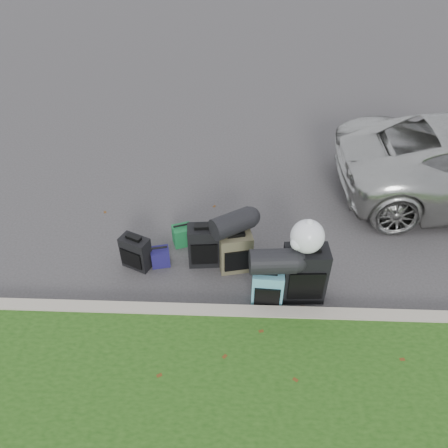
{
  "coord_description": "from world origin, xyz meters",
  "views": [
    {
      "loc": [
        0.07,
        -4.52,
        4.46
      ],
      "look_at": [
        -0.1,
        0.2,
        0.55
      ],
      "focal_mm": 35.0,
      "sensor_mm": 36.0,
      "label": 1
    }
  ],
  "objects_px": {
    "suitcase_large_black_right": "(304,274)",
    "tote_navy": "(160,257)",
    "suitcase_olive": "(235,252)",
    "suitcase_large_black_left": "(204,245)",
    "tote_green": "(182,235)",
    "suitcase_small_black": "(136,252)",
    "suitcase_teal": "(267,288)"
  },
  "relations": [
    {
      "from": "suitcase_large_black_right",
      "to": "tote_navy",
      "type": "height_order",
      "value": "suitcase_large_black_right"
    },
    {
      "from": "tote_navy",
      "to": "suitcase_small_black",
      "type": "bearing_deg",
      "value": 173.93
    },
    {
      "from": "suitcase_teal",
      "to": "suitcase_large_black_right",
      "type": "xyz_separation_m",
      "value": [
        0.47,
        0.15,
        0.13
      ]
    },
    {
      "from": "suitcase_large_black_right",
      "to": "suitcase_teal",
      "type": "bearing_deg",
      "value": -165.18
    },
    {
      "from": "suitcase_olive",
      "to": "tote_navy",
      "type": "bearing_deg",
      "value": 166.07
    },
    {
      "from": "suitcase_olive",
      "to": "suitcase_large_black_right",
      "type": "bearing_deg",
      "value": -40.97
    },
    {
      "from": "suitcase_teal",
      "to": "tote_navy",
      "type": "height_order",
      "value": "suitcase_teal"
    },
    {
      "from": "suitcase_small_black",
      "to": "suitcase_large_black_right",
      "type": "xyz_separation_m",
      "value": [
        2.28,
        -0.48,
        0.16
      ]
    },
    {
      "from": "suitcase_teal",
      "to": "tote_green",
      "type": "xyz_separation_m",
      "value": [
        -1.22,
        1.13,
        -0.13
      ]
    },
    {
      "from": "suitcase_teal",
      "to": "suitcase_large_black_right",
      "type": "distance_m",
      "value": 0.51
    },
    {
      "from": "suitcase_small_black",
      "to": "suitcase_large_black_left",
      "type": "height_order",
      "value": "suitcase_large_black_left"
    },
    {
      "from": "suitcase_small_black",
      "to": "suitcase_olive",
      "type": "distance_m",
      "value": 1.4
    },
    {
      "from": "suitcase_olive",
      "to": "suitcase_teal",
      "type": "distance_m",
      "value": 0.76
    },
    {
      "from": "suitcase_small_black",
      "to": "tote_green",
      "type": "height_order",
      "value": "suitcase_small_black"
    },
    {
      "from": "suitcase_small_black",
      "to": "tote_green",
      "type": "xyz_separation_m",
      "value": [
        0.59,
        0.5,
        -0.1
      ]
    },
    {
      "from": "suitcase_teal",
      "to": "suitcase_large_black_right",
      "type": "bearing_deg",
      "value": 21.04
    },
    {
      "from": "tote_green",
      "to": "tote_navy",
      "type": "relative_size",
      "value": 1.13
    },
    {
      "from": "suitcase_olive",
      "to": "tote_navy",
      "type": "height_order",
      "value": "suitcase_olive"
    },
    {
      "from": "suitcase_small_black",
      "to": "suitcase_large_black_left",
      "type": "bearing_deg",
      "value": 30.85
    },
    {
      "from": "tote_green",
      "to": "tote_navy",
      "type": "bearing_deg",
      "value": -140.2
    },
    {
      "from": "suitcase_teal",
      "to": "suitcase_large_black_right",
      "type": "height_order",
      "value": "suitcase_large_black_right"
    },
    {
      "from": "suitcase_olive",
      "to": "suitcase_teal",
      "type": "relative_size",
      "value": 1.08
    },
    {
      "from": "suitcase_large_black_left",
      "to": "tote_green",
      "type": "xyz_separation_m",
      "value": [
        -0.36,
        0.39,
        -0.17
      ]
    },
    {
      "from": "tote_navy",
      "to": "suitcase_large_black_left",
      "type": "bearing_deg",
      "value": -7.1
    },
    {
      "from": "suitcase_small_black",
      "to": "suitcase_large_black_left",
      "type": "distance_m",
      "value": 0.96
    },
    {
      "from": "suitcase_small_black",
      "to": "suitcase_large_black_right",
      "type": "height_order",
      "value": "suitcase_large_black_right"
    },
    {
      "from": "suitcase_olive",
      "to": "suitcase_teal",
      "type": "xyz_separation_m",
      "value": [
        0.42,
        -0.64,
        -0.02
      ]
    },
    {
      "from": "suitcase_olive",
      "to": "tote_green",
      "type": "relative_size",
      "value": 1.95
    },
    {
      "from": "suitcase_large_black_left",
      "to": "suitcase_large_black_right",
      "type": "distance_m",
      "value": 1.46
    },
    {
      "from": "suitcase_small_black",
      "to": "suitcase_large_black_left",
      "type": "xyz_separation_m",
      "value": [
        0.95,
        0.1,
        0.07
      ]
    },
    {
      "from": "suitcase_small_black",
      "to": "suitcase_large_black_right",
      "type": "distance_m",
      "value": 2.34
    },
    {
      "from": "suitcase_small_black",
      "to": "tote_green",
      "type": "relative_size",
      "value": 1.61
    }
  ]
}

